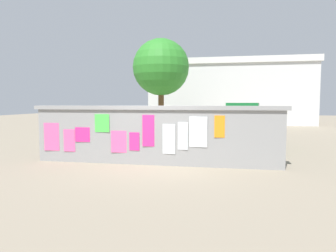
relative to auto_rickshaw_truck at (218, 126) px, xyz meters
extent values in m
plane|color=gray|center=(-1.82, 4.16, -0.90)|extent=(60.00, 60.00, 0.00)
cube|color=gray|center=(-1.82, -3.84, -0.08)|extent=(7.45, 0.30, 1.65)
cube|color=gray|center=(-1.82, -3.84, 0.81)|extent=(7.65, 0.42, 0.12)
cube|color=#F9599E|center=(-5.10, -4.00, -0.12)|extent=(0.51, 0.03, 0.87)
cube|color=#F9599E|center=(-4.49, -4.00, -0.22)|extent=(0.37, 0.02, 0.69)
cube|color=#F42D8C|center=(-4.05, -4.00, -0.03)|extent=(0.48, 0.03, 0.45)
cube|color=#4CD84C|center=(-3.40, -4.00, 0.34)|extent=(0.47, 0.03, 0.55)
cube|color=#F9599E|center=(-2.87, -4.00, -0.22)|extent=(0.48, 0.04, 0.66)
cube|color=#F42D8C|center=(-2.39, -4.00, -0.20)|extent=(0.31, 0.01, 0.54)
cube|color=#F42D8C|center=(-1.95, -4.00, 0.13)|extent=(0.36, 0.03, 0.93)
cube|color=silver|center=(-1.34, -4.00, -0.10)|extent=(0.38, 0.02, 0.88)
cube|color=silver|center=(-0.93, -4.00, 0.00)|extent=(0.30, 0.03, 0.81)
cube|color=silver|center=(-0.48, -4.00, 0.12)|extent=(0.52, 0.02, 0.88)
cube|color=orange|center=(0.11, -4.00, 0.28)|extent=(0.29, 0.02, 0.62)
cylinder|color=black|center=(1.17, 0.50, -0.55)|extent=(0.72, 0.29, 0.70)
cylinder|color=black|center=(0.99, -0.79, -0.55)|extent=(0.72, 0.29, 0.70)
cylinder|color=black|center=(-1.31, 0.83, -0.55)|extent=(0.72, 0.29, 0.70)
cylinder|color=black|center=(-1.48, -0.45, -0.55)|extent=(0.72, 0.29, 0.70)
cube|color=#197233|center=(0.98, -0.13, 0.20)|extent=(1.39, 1.65, 1.50)
cube|color=brown|center=(-0.80, 0.11, -0.10)|extent=(2.58, 1.81, 0.90)
cylinder|color=black|center=(-3.02, -2.69, -0.60)|extent=(0.61, 0.21, 0.60)
cylinder|color=black|center=(-4.30, -2.45, -0.60)|extent=(0.61, 0.23, 0.60)
cube|color=#1933A5|center=(-3.66, -2.57, -0.32)|extent=(1.03, 0.42, 0.32)
cube|color=black|center=(-3.85, -2.53, -0.14)|extent=(0.59, 0.32, 0.10)
cube|color=#262626|center=(-3.12, -2.68, -0.05)|extent=(0.14, 0.56, 0.03)
cylinder|color=black|center=(-5.48, 0.09, -0.57)|extent=(0.65, 0.20, 0.66)
cylinder|color=black|center=(-4.46, 0.34, -0.57)|extent=(0.65, 0.20, 0.66)
cube|color=#1933A5|center=(-4.97, 0.22, -0.39)|extent=(0.93, 0.27, 0.06)
cylinder|color=#1933A5|center=(-4.83, 0.25, -0.17)|extent=(0.04, 0.04, 0.40)
cube|color=black|center=(-4.83, 0.25, 0.03)|extent=(0.21, 0.13, 0.05)
cube|color=black|center=(-5.43, 0.10, -0.02)|extent=(0.15, 0.44, 0.03)
cylinder|color=black|center=(-2.75, 1.13, -0.57)|extent=(0.66, 0.14, 0.66)
cylinder|color=black|center=(-3.79, 1.29, -0.57)|extent=(0.66, 0.14, 0.66)
cube|color=gold|center=(-3.27, 1.21, -0.39)|extent=(0.94, 0.19, 0.06)
cylinder|color=gold|center=(-3.42, 1.23, -0.17)|extent=(0.03, 0.03, 0.40)
cube|color=black|center=(-3.42, 1.23, 0.03)|extent=(0.21, 0.11, 0.05)
cube|color=black|center=(-2.80, 1.13, -0.02)|extent=(0.11, 0.44, 0.03)
cylinder|color=purple|center=(-2.03, -1.89, -0.50)|extent=(0.12, 0.12, 0.80)
cylinder|color=purple|center=(-2.21, -1.87, -0.50)|extent=(0.12, 0.12, 0.80)
cylinder|color=#D83F72|center=(-2.12, -1.88, 0.20)|extent=(0.37, 0.37, 0.60)
sphere|color=#8C664C|center=(-2.12, -1.88, 0.61)|extent=(0.22, 0.22, 0.22)
cylinder|color=purple|center=(-5.13, -2.52, -0.50)|extent=(0.12, 0.12, 0.80)
cylinder|color=purple|center=(-5.23, -2.37, -0.50)|extent=(0.12, 0.12, 0.80)
cylinder|color=purple|center=(-5.18, -2.45, 0.20)|extent=(0.47, 0.47, 0.60)
sphere|color=#8C664C|center=(-5.18, -2.45, 0.61)|extent=(0.22, 0.22, 0.22)
cylinder|color=brown|center=(-4.10, 7.88, 0.57)|extent=(0.39, 0.39, 2.93)
sphere|color=#2E8428|center=(-4.10, 7.88, 3.39)|extent=(3.89, 3.89, 3.89)
cube|color=silver|center=(0.65, 15.00, 1.64)|extent=(13.75, 4.94, 5.07)
cube|color=silver|center=(0.65, 15.00, 4.42)|extent=(14.05, 5.24, 0.50)
camera|label=1|loc=(0.24, -12.49, 0.96)|focal=31.92mm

